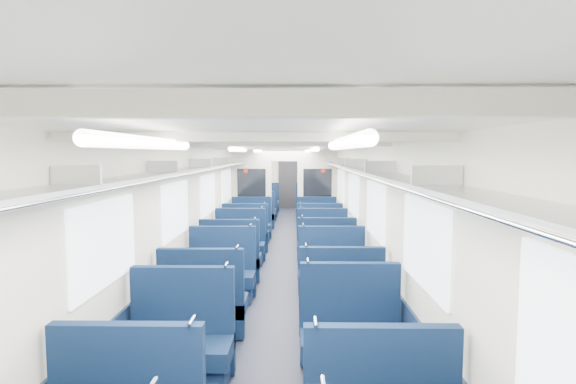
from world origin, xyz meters
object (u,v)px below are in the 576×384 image
seat_6 (180,347)px  seat_9 (340,305)px  bulkhead (285,190)px  seat_17 (319,235)px  seat_15 (323,246)px  seat_27 (310,203)px  seat_8 (204,307)px  seat_14 (240,246)px  seat_21 (313,216)px  seat_18 (251,227)px  seat_22 (260,211)px  seat_19 (317,227)px  end_door (288,183)px  seat_11 (332,277)px  seat_10 (222,277)px  seat_16 (246,236)px  seat_25 (311,207)px  seat_24 (263,207)px  seat_20 (257,216)px  seat_12 (231,261)px  seat_7 (351,340)px  seat_13 (326,259)px  seat_26 (265,203)px  seat_23 (312,211)px

seat_6 → seat_9: (1.66, 1.22, 0.00)m
bulkhead → seat_17: 2.21m
bulkhead → seat_15: bearing=-74.7°
seat_27 → seat_17: bearing=-90.0°
bulkhead → seat_8: bulkhead is taller
seat_14 → seat_21: 4.74m
seat_6 → bulkhead: bearing=83.9°
seat_18 → seat_22: 3.08m
seat_6 → seat_19: (1.66, 7.06, 0.00)m
end_door → seat_11: bearing=-85.8°
seat_9 → seat_10: (-1.66, 1.21, 0.00)m
seat_16 → seat_25: same height
bulkhead → seat_19: bearing=-38.0°
seat_15 → seat_27: same height
seat_8 → seat_21: size_ratio=1.00×
seat_16 → seat_24: 5.53m
seat_9 → seat_10: bearing=144.0°
seat_10 → seat_24: size_ratio=1.00×
seat_20 → seat_12: bearing=-90.0°
end_door → seat_21: 4.85m
seat_21 → seat_7: bearing=-90.0°
seat_13 → seat_19: bearing=90.0°
seat_20 → seat_15: bearing=-68.7°
seat_10 → seat_21: size_ratio=1.00×
end_door → seat_10: size_ratio=1.77×
seat_18 → seat_20: same height
seat_20 → seat_25: bearing=54.4°
seat_6 → seat_18: 7.03m
seat_10 → seat_17: same height
seat_8 → seat_13: same height
seat_11 → seat_24: 9.01m
seat_12 → seat_26: 9.10m
seat_12 → seat_19: size_ratio=1.00×
seat_15 → seat_17: (0.00, 1.19, 0.00)m
seat_6 → seat_14: size_ratio=1.00×
seat_7 → seat_23: size_ratio=1.00×
seat_14 → seat_19: 2.93m
seat_6 → seat_13: same height
seat_10 → seat_20: same height
seat_25 → seat_17: bearing=-90.0°
seat_24 → seat_25: size_ratio=1.00×
bulkhead → seat_13: (0.83, -4.08, -0.89)m
seat_14 → seat_27: 7.91m
seat_7 → seat_23: 9.92m
seat_13 → seat_26: 9.03m
seat_9 → bulkhead: bearing=97.3°
seat_25 → seat_13: bearing=-90.0°
seat_19 → seat_9: bearing=-90.0°
seat_17 → seat_8: bearing=-109.3°
seat_7 → seat_20: (-1.66, 8.75, 0.00)m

